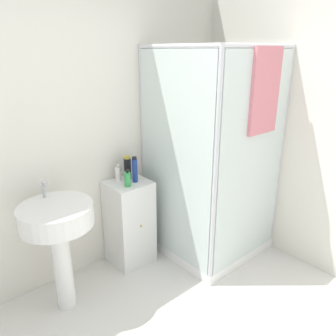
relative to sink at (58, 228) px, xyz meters
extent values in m
cube|color=silver|center=(0.26, 0.37, 0.57)|extent=(6.40, 0.06, 2.50)
cube|color=white|center=(1.47, -0.12, -0.64)|extent=(0.93, 0.93, 0.09)
cylinder|color=silver|center=(1.91, 0.32, 0.28)|extent=(0.04, 0.04, 1.93)
cylinder|color=silver|center=(1.02, 0.32, 0.28)|extent=(0.04, 0.04, 1.93)
cylinder|color=silver|center=(1.91, -0.57, 0.28)|extent=(0.04, 0.04, 1.93)
cylinder|color=silver|center=(1.02, -0.57, 0.28)|extent=(0.04, 0.04, 1.93)
cylinder|color=silver|center=(1.47, -0.57, 1.23)|extent=(0.90, 0.04, 0.04)
cylinder|color=silver|center=(1.47, 0.32, 1.23)|extent=(0.90, 0.04, 0.04)
cylinder|color=silver|center=(1.02, -0.12, 1.23)|extent=(0.04, 0.90, 0.04)
cylinder|color=silver|center=(1.91, -0.12, 1.23)|extent=(0.04, 0.90, 0.04)
cube|color=silver|center=(1.47, -0.58, 0.31)|extent=(0.86, 0.01, 1.80)
cube|color=silver|center=(1.01, -0.12, 0.31)|extent=(0.01, 0.86, 1.80)
cylinder|color=#B7BABF|center=(1.70, 0.26, 0.13)|extent=(0.02, 0.02, 1.45)
cylinder|color=#B7BABF|center=(1.70, 0.21, 0.87)|extent=(0.07, 0.07, 0.04)
cube|color=#D1757F|center=(1.52, -0.60, 0.90)|extent=(0.35, 0.03, 0.66)
cube|color=silver|center=(0.72, 0.17, -0.29)|extent=(0.36, 0.34, 0.80)
sphere|color=gold|center=(0.72, -0.02, -0.25)|extent=(0.02, 0.02, 0.02)
cylinder|color=white|center=(0.00, 0.00, -0.33)|extent=(0.14, 0.14, 0.71)
cylinder|color=white|center=(0.00, 0.00, 0.10)|extent=(0.52, 0.52, 0.15)
cylinder|color=#B7BABF|center=(0.00, 0.18, 0.24)|extent=(0.02, 0.02, 0.13)
cube|color=#B7BABF|center=(0.00, 0.15, 0.30)|extent=(0.02, 0.07, 0.02)
cylinder|color=green|center=(0.67, 0.09, 0.17)|extent=(0.05, 0.05, 0.13)
cylinder|color=black|center=(0.67, 0.09, 0.25)|extent=(0.02, 0.02, 0.02)
cube|color=black|center=(0.67, 0.07, 0.26)|extent=(0.01, 0.03, 0.01)
cylinder|color=black|center=(0.77, 0.23, 0.21)|extent=(0.06, 0.06, 0.19)
cylinder|color=gold|center=(0.77, 0.23, 0.31)|extent=(0.05, 0.05, 0.02)
cylinder|color=navy|center=(0.78, 0.13, 0.21)|extent=(0.05, 0.05, 0.21)
cylinder|color=black|center=(0.78, 0.13, 0.33)|extent=(0.04, 0.04, 0.02)
cylinder|color=white|center=(0.69, 0.26, 0.17)|extent=(0.05, 0.05, 0.12)
cylinder|color=silver|center=(0.69, 0.26, 0.24)|extent=(0.02, 0.02, 0.02)
cube|color=silver|center=(0.69, 0.25, 0.26)|extent=(0.01, 0.03, 0.01)
camera|label=1|loc=(-0.75, -2.07, 1.20)|focal=35.00mm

